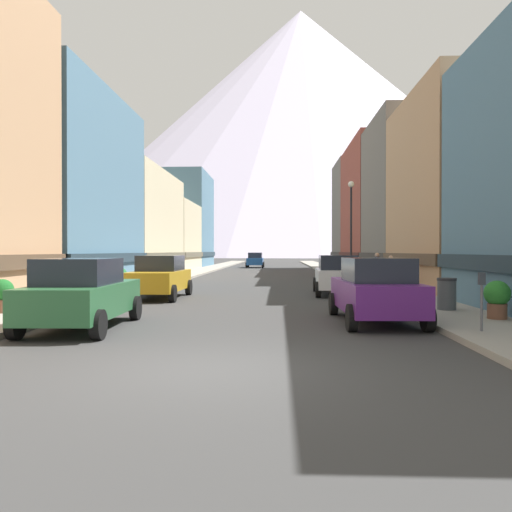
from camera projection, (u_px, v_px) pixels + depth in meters
name	position (u px, v px, depth m)	size (l,w,h in m)	color
ground_plane	(210.00, 369.00, 8.45)	(400.00, 400.00, 0.00)	#363636
sidewalk_left	(192.00, 273.00, 43.69)	(2.50, 100.00, 0.15)	gray
sidewalk_right	(339.00, 273.00, 43.14)	(2.50, 100.00, 0.15)	gray
storefront_left_1	(23.00, 194.00, 26.99)	(10.18, 11.96, 10.36)	slate
storefront_left_2	(114.00, 226.00, 39.82)	(8.72, 13.58, 8.16)	beige
storefront_left_3	(146.00, 238.00, 52.16)	(10.13, 10.63, 6.90)	beige
storefront_left_4	(170.00, 222.00, 62.95)	(9.75, 10.89, 11.49)	slate
storefront_right_1	(501.00, 196.00, 24.90)	(9.39, 10.03, 9.66)	tan
storefront_right_2	(434.00, 202.00, 34.52)	(8.64, 9.09, 10.92)	#66605B
storefront_right_3	(397.00, 210.00, 45.63)	(8.79, 12.63, 11.57)	brown
storefront_right_4	(377.00, 217.00, 56.20)	(9.28, 8.42, 11.75)	#66605B
car_left_0	(82.00, 293.00, 12.81)	(2.19, 4.46, 1.78)	#265933
car_left_1	(160.00, 277.00, 21.19)	(2.10, 4.42, 1.78)	#B28419
car_right_0	(376.00, 290.00, 13.92)	(2.17, 4.45, 1.78)	#591E72
car_right_1	(337.00, 275.00, 22.90)	(2.21, 4.47, 1.78)	silver
car_driving_0	(255.00, 260.00, 60.11)	(2.06, 4.40, 1.78)	#19478C
parking_meter_near	(482.00, 293.00, 11.52)	(0.14, 0.10, 1.33)	#595960
trash_bin_right	(447.00, 294.00, 15.73)	(0.59, 0.59, 0.98)	#4C5156
potted_plant_0	(497.00, 298.00, 13.61)	(0.69, 0.69, 1.03)	brown
potted_plant_1	(2.00, 294.00, 14.99)	(0.67, 0.67, 0.99)	brown
potted_plant_2	(120.00, 276.00, 26.23)	(0.68, 0.68, 0.95)	#4C4C51
pedestrian_0	(391.00, 275.00, 23.11)	(0.36, 0.36, 1.61)	maroon
pedestrian_1	(377.00, 271.00, 26.34)	(0.36, 0.36, 1.73)	navy
streetlamp_right	(351.00, 216.00, 29.43)	(0.36, 0.36, 5.86)	black
mountain_backdrop	(300.00, 133.00, 267.00)	(265.36, 265.36, 127.90)	silver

